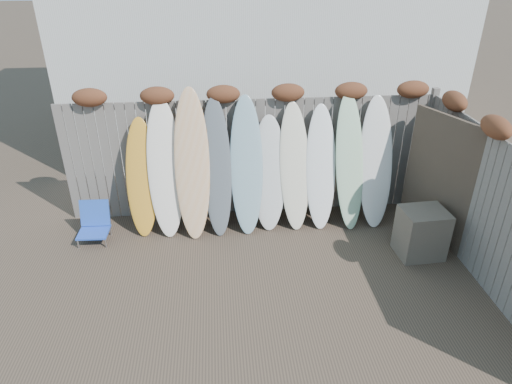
{
  "coord_description": "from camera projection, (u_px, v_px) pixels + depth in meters",
  "views": [
    {
      "loc": [
        -0.51,
        -4.51,
        4.08
      ],
      "look_at": [
        0.0,
        1.2,
        1.0
      ],
      "focal_mm": 32.0,
      "sensor_mm": 36.0,
      "label": 1
    }
  ],
  "objects": [
    {
      "name": "ground",
      "position": [
        264.0,
        303.0,
        5.92
      ],
      "size": [
        80.0,
        80.0,
        0.0
      ],
      "primitive_type": "plane",
      "color": "#493A2D"
    },
    {
      "name": "back_fence",
      "position": [
        253.0,
        148.0,
        7.47
      ],
      "size": [
        6.05,
        0.28,
        2.24
      ],
      "color": "slate",
      "rests_on": "ground"
    },
    {
      "name": "right_fence",
      "position": [
        495.0,
        207.0,
        5.84
      ],
      "size": [
        0.28,
        4.4,
        2.24
      ],
      "color": "slate",
      "rests_on": "ground"
    },
    {
      "name": "beach_chair",
      "position": [
        94.0,
        223.0,
        7.13
      ],
      "size": [
        0.47,
        0.5,
        0.6
      ],
      "color": "blue",
      "rests_on": "ground"
    },
    {
      "name": "wooden_crate",
      "position": [
        421.0,
        233.0,
        6.71
      ],
      "size": [
        0.67,
        0.57,
        0.74
      ],
      "primitive_type": "cube",
      "rotation": [
        0.0,
        0.0,
        0.07
      ],
      "color": "#443B33",
      "rests_on": "ground"
    },
    {
      "name": "lattice_panel",
      "position": [
        441.0,
        181.0,
        6.82
      ],
      "size": [
        0.56,
        1.25,
        2.0
      ],
      "primitive_type": "cube",
      "rotation": [
        0.0,
        0.0,
        0.39
      ],
      "color": "brown",
      "rests_on": "ground"
    },
    {
      "name": "surfboard_0",
      "position": [
        142.0,
        178.0,
        7.1
      ],
      "size": [
        0.52,
        0.68,
        1.82
      ],
      "primitive_type": "ellipsoid",
      "rotation": [
        -0.31,
        0.0,
        -0.06
      ],
      "color": "gold",
      "rests_on": "ground"
    },
    {
      "name": "surfboard_1",
      "position": [
        165.0,
        169.0,
        7.06
      ],
      "size": [
        0.57,
        0.76,
        2.09
      ],
      "primitive_type": "ellipsoid",
      "rotation": [
        -0.31,
        0.0,
        0.04
      ],
      "color": "white",
      "rests_on": "ground"
    },
    {
      "name": "surfboard_2",
      "position": [
        192.0,
        165.0,
        7.0
      ],
      "size": [
        0.56,
        0.81,
        2.26
      ],
      "primitive_type": "ellipsoid",
      "rotation": [
        -0.31,
        0.0,
        -0.02
      ],
      "color": "#FBAB86",
      "rests_on": "ground"
    },
    {
      "name": "surfboard_3",
      "position": [
        217.0,
        168.0,
        7.09
      ],
      "size": [
        0.48,
        0.76,
        2.1
      ],
      "primitive_type": "ellipsoid",
      "rotation": [
        -0.31,
        0.0,
        0.03
      ],
      "color": "#545B61",
      "rests_on": "ground"
    },
    {
      "name": "surfboard_4",
      "position": [
        247.0,
        166.0,
        7.13
      ],
      "size": [
        0.53,
        0.76,
        2.12
      ],
      "primitive_type": "ellipsoid",
      "rotation": [
        -0.31,
        0.0,
        -0.02
      ],
      "color": "#88ABB8",
      "rests_on": "ground"
    },
    {
      "name": "surfboard_5",
      "position": [
        269.0,
        174.0,
        7.26
      ],
      "size": [
        0.58,
        0.68,
        1.8
      ],
      "primitive_type": "ellipsoid",
      "rotation": [
        -0.31,
        0.0,
        -0.07
      ],
      "color": "silver",
      "rests_on": "ground"
    },
    {
      "name": "surfboard_6",
      "position": [
        295.0,
        167.0,
        7.26
      ],
      "size": [
        0.53,
        0.74,
        1.99
      ],
      "primitive_type": "ellipsoid",
      "rotation": [
        -0.31,
        0.0,
        0.08
      ],
      "color": "#EEE6CA",
      "rests_on": "ground"
    },
    {
      "name": "surfboard_7",
      "position": [
        321.0,
        168.0,
        7.29
      ],
      "size": [
        0.5,
        0.71,
        1.94
      ],
      "primitive_type": "ellipsoid",
      "rotation": [
        -0.31,
        0.0,
        -0.03
      ],
      "color": "white",
      "rests_on": "ground"
    },
    {
      "name": "surfboard_8",
      "position": [
        350.0,
        162.0,
        7.26
      ],
      "size": [
        0.53,
        0.79,
        2.12
      ],
      "primitive_type": "ellipsoid",
      "rotation": [
        -0.31,
        0.0,
        0.09
      ],
      "color": "#B3DAB1",
      "rests_on": "ground"
    },
    {
      "name": "surfboard_9",
      "position": [
        376.0,
        163.0,
        7.32
      ],
      "size": [
        0.56,
        0.74,
        2.06
      ],
      "primitive_type": "ellipsoid",
      "rotation": [
        -0.31,
        0.0,
        -0.03
      ],
      "color": "white",
      "rests_on": "ground"
    }
  ]
}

